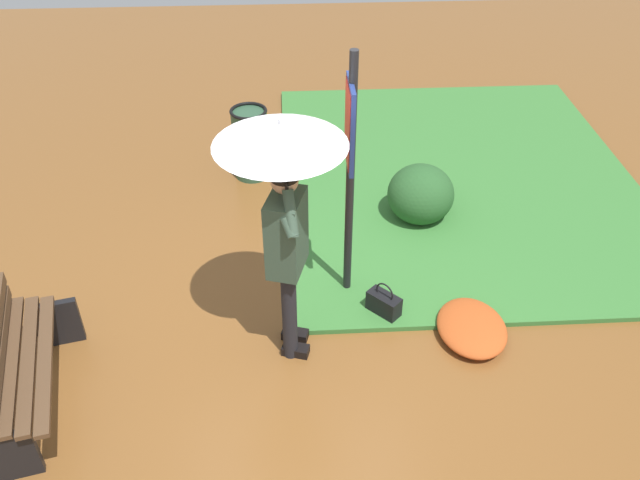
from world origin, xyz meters
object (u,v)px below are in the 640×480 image
at_px(info_sign_post, 350,154).
at_px(park_bench, 25,366).
at_px(person_with_umbrella, 283,185).
at_px(trash_bin, 251,143).
at_px(handbag, 384,305).

xyz_separation_m(info_sign_post, park_bench, (-1.16, 2.48, -1.04)).
height_order(person_with_umbrella, trash_bin, person_with_umbrella).
bearing_deg(park_bench, handbag, -73.93).
bearing_deg(park_bench, person_with_umbrella, -73.83).
relative_size(person_with_umbrella, park_bench, 1.44).
xyz_separation_m(person_with_umbrella, info_sign_post, (0.60, -0.53, -0.11)).
height_order(info_sign_post, park_bench, info_sign_post).
distance_m(info_sign_post, handbag, 1.40).
relative_size(handbag, trash_bin, 0.44).
relative_size(info_sign_post, trash_bin, 2.76).
distance_m(person_with_umbrella, info_sign_post, 0.81).
height_order(handbag, park_bench, park_bench).
relative_size(person_with_umbrella, info_sign_post, 0.89).
height_order(handbag, trash_bin, trash_bin).
bearing_deg(info_sign_post, person_with_umbrella, 138.20).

